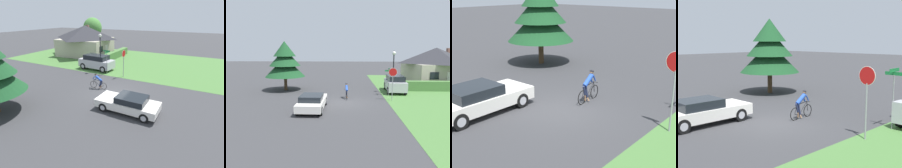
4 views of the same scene
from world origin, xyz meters
The scene contains 11 objects.
ground_plane centered at (0.00, 0.00, 0.00)m, with size 140.00×140.00×0.00m, color #38383A.
grass_verge_right centered at (12.03, 4.00, 0.01)m, with size 16.00×36.00×0.01m, color #477538.
cottage_house centered at (12.77, 12.05, 2.62)m, with size 8.56×9.25×5.05m.
hedge_row centered at (11.94, 6.20, 0.57)m, with size 9.95×0.90×1.15m, color #4C7A3D.
sedan_left_lane centered at (-2.44, -2.45, 0.65)m, with size 1.99×4.58×1.27m.
cyclist centered at (0.28, 1.77, 0.73)m, with size 0.44×1.78×1.50m.
parked_suv_right centered at (5.75, 5.41, 0.97)m, with size 2.22×4.63×1.89m.
stop_sign centered at (4.57, 1.07, 2.22)m, with size 0.79×0.07×3.09m.
street_lamp centered at (5.33, 4.54, 3.36)m, with size 0.40×0.40×4.68m.
street_name_sign centered at (4.66, 3.27, 1.97)m, with size 0.90×0.90×2.86m.
deciduous_tree_right centered at (18.34, 14.19, 4.28)m, with size 3.76×3.76×6.27m.
Camera 1 is at (-13.02, -6.62, 6.61)m, focal length 28.00 mm.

